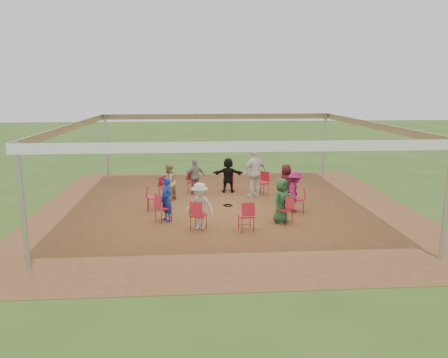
{
  "coord_description": "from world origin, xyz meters",
  "views": [
    {
      "loc": [
        -1.14,
        -14.82,
        4.2
      ],
      "look_at": [
        -0.04,
        0.3,
        0.99
      ],
      "focal_mm": 35.0,
      "sensor_mm": 36.0,
      "label": 1
    }
  ],
  "objects": [
    {
      "name": "chair_3",
      "position": [
        0.3,
        2.5,
        0.45
      ],
      "size": [
        0.47,
        0.49,
        0.9
      ],
      "primitive_type": null,
      "rotation": [
        0.0,
        0.0,
        3.02
      ],
      "color": "red",
      "rests_on": "ground"
    },
    {
      "name": "chair_10",
      "position": [
        1.7,
        -1.87,
        0.45
      ],
      "size": [
        0.61,
        0.61,
        0.9
      ],
      "primitive_type": null,
      "rotation": [
        0.0,
        0.0,
        0.74
      ],
      "color": "red",
      "rests_on": "ground"
    },
    {
      "name": "person_seated_4",
      "position": [
        -2.05,
        1.25,
        0.71
      ],
      "size": [
        0.69,
        0.79,
        1.41
      ],
      "primitive_type": "imported",
      "rotation": [
        0.0,
        0.0,
        -2.12
      ],
      "color": "tan",
      "rests_on": "ground"
    },
    {
      "name": "chair_6",
      "position": [
        -2.52,
        -0.06,
        0.45
      ],
      "size": [
        0.45,
        0.43,
        0.9
      ],
      "primitive_type": null,
      "rotation": [
        0.0,
        0.0,
        -1.55
      ],
      "color": "red",
      "rests_on": "ground"
    },
    {
      "name": "chair_5",
      "position": [
        -2.15,
        1.31,
        0.45
      ],
      "size": [
        0.59,
        0.59,
        0.9
      ],
      "primitive_type": null,
      "rotation": [
        0.0,
        0.0,
        -2.12
      ],
      "color": "red",
      "rests_on": "ground"
    },
    {
      "name": "cable_coil",
      "position": [
        0.11,
        0.29,
        0.02
      ],
      "size": [
        0.34,
        0.34,
        0.03
      ],
      "rotation": [
        0.0,
        0.0,
        -0.02
      ],
      "color": "black",
      "rests_on": "ground"
    },
    {
      "name": "chair_8",
      "position": [
        -0.99,
        -2.32,
        0.45
      ],
      "size": [
        0.56,
        0.57,
        0.9
      ],
      "primitive_type": null,
      "rotation": [
        0.0,
        0.0,
        -0.4
      ],
      "color": "red",
      "rests_on": "ground"
    },
    {
      "name": "chair_1",
      "position": [
        2.4,
        0.77,
        0.45
      ],
      "size": [
        0.55,
        0.53,
        0.9
      ],
      "primitive_type": null,
      "rotation": [
        0.0,
        0.0,
        1.88
      ],
      "color": "red",
      "rests_on": "ground"
    },
    {
      "name": "laptop",
      "position": [
        2.16,
        -0.58,
        0.66
      ],
      "size": [
        0.3,
        0.35,
        0.2
      ],
      "rotation": [
        0.0,
        0.0,
        1.31
      ],
      "color": "#B7B7BC",
      "rests_on": "ground"
    },
    {
      "name": "standing_person",
      "position": [
        1.24,
        1.6,
        0.95
      ],
      "size": [
        1.24,
        1.03,
        1.89
      ],
      "primitive_type": "imported",
      "rotation": [
        0.0,
        0.0,
        3.65
      ],
      "color": "silver",
      "rests_on": "ground"
    },
    {
      "name": "person_seated_3",
      "position": [
        -1.05,
        2.16,
        0.71
      ],
      "size": [
        0.93,
        0.74,
        1.41
      ],
      "primitive_type": "imported",
      "rotation": [
        0.0,
        0.0,
        -2.69
      ],
      "color": "gray",
      "rests_on": "ground"
    },
    {
      "name": "chair_0",
      "position": [
        2.44,
        -0.65,
        0.45
      ],
      "size": [
        0.53,
        0.52,
        0.9
      ],
      "primitive_type": null,
      "rotation": [
        0.0,
        0.0,
        1.31
      ],
      "color": "red",
      "rests_on": "ground"
    },
    {
      "name": "chair_7",
      "position": [
        -2.09,
        -1.41,
        0.45
      ],
      "size": [
        0.6,
        0.59,
        0.9
      ],
      "primitive_type": null,
      "rotation": [
        0.0,
        0.0,
        -0.98
      ],
      "color": "red",
      "rests_on": "ground"
    },
    {
      "name": "person_seated_0",
      "position": [
        2.32,
        -0.62,
        0.71
      ],
      "size": [
        0.67,
        1.0,
        1.41
      ],
      "primitive_type": "imported",
      "rotation": [
        0.0,
        0.0,
        1.31
      ],
      "color": "#831551",
      "rests_on": "ground"
    },
    {
      "name": "ground",
      "position": [
        0.0,
        0.0,
        0.0
      ],
      "size": [
        80.0,
        80.0,
        0.0
      ],
      "primitive_type": "plane",
      "color": "#325119",
      "rests_on": "ground"
    },
    {
      "name": "chair_2",
      "position": [
        1.61,
        1.95,
        0.45
      ],
      "size": [
        0.6,
        0.61,
        0.9
      ],
      "primitive_type": null,
      "rotation": [
        0.0,
        0.0,
        2.45
      ],
      "color": "red",
      "rests_on": "ground"
    },
    {
      "name": "person_seated_6",
      "position": [
        -0.95,
        -2.21,
        0.71
      ],
      "size": [
        1.02,
        0.77,
        1.41
      ],
      "primitive_type": "imported",
      "rotation": [
        0.0,
        0.0,
        -0.4
      ],
      "color": "beige",
      "rests_on": "ground"
    },
    {
      "name": "tent",
      "position": [
        0.0,
        0.0,
        2.37
      ],
      "size": [
        10.33,
        10.33,
        3.0
      ],
      "color": "#B2B2B7",
      "rests_on": "ground"
    },
    {
      "name": "dirt_patch",
      "position": [
        0.0,
        0.0,
        0.01
      ],
      "size": [
        13.0,
        13.0,
        0.0
      ],
      "primitive_type": "plane",
      "color": "brown",
      "rests_on": "ground"
    },
    {
      "name": "person_seated_5",
      "position": [
        -1.99,
        -1.35,
        0.71
      ],
      "size": [
        0.57,
        0.62,
        1.41
      ],
      "primitive_type": "imported",
      "rotation": [
        0.0,
        0.0,
        -0.98
      ],
      "color": "#123099",
      "rests_on": "ground"
    },
    {
      "name": "person_seated_1",
      "position": [
        2.29,
        0.73,
        0.71
      ],
      "size": [
        0.58,
        0.77,
        1.41
      ],
      "primitive_type": "imported",
      "rotation": [
        0.0,
        0.0,
        1.88
      ],
      "color": "#3D1019",
      "rests_on": "ground"
    },
    {
      "name": "chair_9",
      "position": [
        0.42,
        -2.49,
        0.45
      ],
      "size": [
        0.49,
        0.5,
        0.9
      ],
      "primitive_type": null,
      "rotation": [
        0.0,
        0.0,
        0.17
      ],
      "color": "red",
      "rests_on": "ground"
    },
    {
      "name": "person_seated_2",
      "position": [
        0.28,
        2.39,
        0.71
      ],
      "size": [
        1.36,
        0.64,
        1.41
      ],
      "primitive_type": "imported",
      "rotation": [
        0.0,
        0.0,
        3.02
      ],
      "color": "black",
      "rests_on": "ground"
    },
    {
      "name": "chair_4",
      "position": [
        -1.1,
        2.27,
        0.45
      ],
      "size": [
        0.57,
        0.58,
        0.9
      ],
      "primitive_type": null,
      "rotation": [
        0.0,
        0.0,
        -2.69
      ],
      "color": "red",
      "rests_on": "ground"
    },
    {
      "name": "person_seated_7",
      "position": [
        1.62,
        -1.78,
        0.71
      ],
      "size": [
        0.77,
        0.75,
        1.41
      ],
      "primitive_type": "imported",
      "rotation": [
        0.0,
        0.0,
        0.74
      ],
      "color": "#285530",
      "rests_on": "ground"
    }
  ]
}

